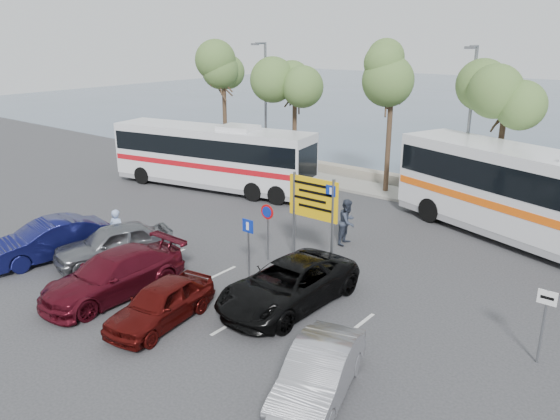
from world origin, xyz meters
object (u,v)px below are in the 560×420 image
Objects in this scene: car_maroon at (114,275)px; suv_black at (288,284)px; car_red at (161,303)px; car_silver_b at (318,373)px; direction_sign at (313,205)px; car_blue at (48,240)px; street_lamp_left at (265,101)px; coach_bus_right at (543,203)px; car_silver_a at (114,244)px; pedestrian_far at (347,222)px; street_lamp_right at (469,121)px; coach_bus_left at (212,158)px; pedestrian_near at (117,231)px.

suv_black is (5.18, 3.16, -0.01)m from car_maroon.
car_silver_b is at bearing -8.40° from car_red.
direction_sign is 0.75× the size of car_blue.
street_lamp_left is 18.64m from car_maroon.
car_silver_a is at bearing -136.68° from coach_bus_right.
street_lamp_left is at bearing 114.58° from car_maroon.
pedestrian_far is at bearing 69.15° from car_maroon.
coach_bus_right is at bearing -33.86° from street_lamp_right.
coach_bus_right is at bearing 54.51° from car_maroon.
direction_sign reaches higher than car_blue.
car_blue is 12.29m from pedestrian_far.
street_lamp_right is 14.16m from suv_black.
street_lamp_right is 19.94m from car_blue.
coach_bus_left is at bearing -159.54° from street_lamp_right.
car_silver_a is 1.12× the size of car_silver_b.
suv_black reaches higher than car_red.
car_maroon is (7.14, -11.93, -1.01)m from coach_bus_left.
suv_black is 2.90× the size of pedestrian_near.
street_lamp_left is 1.68× the size of car_blue.
car_blue is at bearing -144.71° from direction_sign.
direction_sign is at bearing -43.17° from street_lamp_left.
coach_bus_left is at bearing 125.93° from car_silver_b.
pedestrian_near is at bearing -122.15° from street_lamp_right.
car_silver_a is 5.55m from car_red.
car_silver_b is (15.89, -17.02, -3.92)m from street_lamp_left.
pedestrian_far is (-4.96, 9.41, 0.32)m from car_silver_b.
direction_sign reaches higher than car_silver_a.
street_lamp_left is 13.79m from pedestrian_far.
car_maroon is at bearing -59.10° from coach_bus_left.
street_lamp_right is at bearing 71.42° from car_red.
street_lamp_right is 1.95× the size of car_silver_b.
coach_bus_right is 17.24m from car_maroon.
coach_bus_right reaches higher than pedestrian_far.
coach_bus_right is 15.96m from car_red.
pedestrian_far is at bearing -14.27° from coach_bus_left.
car_silver_b is (-1.61, -14.00, -1.30)m from coach_bus_right.
coach_bus_left is 2.72× the size of car_silver_a.
street_lamp_right is 17.55m from car_silver_a.
car_blue is at bearing -122.90° from street_lamp_right.
car_blue is at bearing 177.47° from car_maroon.
coach_bus_left is at bearing 122.34° from car_maroon.
coach_bus_right is 3.38× the size of car_silver_b.
coach_bus_left is 11.27m from pedestrian_far.
street_lamp_left is 4.02× the size of pedestrian_far.
car_silver_a is at bearing -142.98° from direction_sign.
car_red is at bearing -118.36° from coach_bus_right.
car_blue is at bearing 160.98° from car_silver_b.
pedestrian_far is (-1.42, 6.00, 0.24)m from suv_black.
car_silver_b is 10.64m from pedestrian_far.
pedestrian_near is (-8.99, -14.31, -3.67)m from street_lamp_right.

